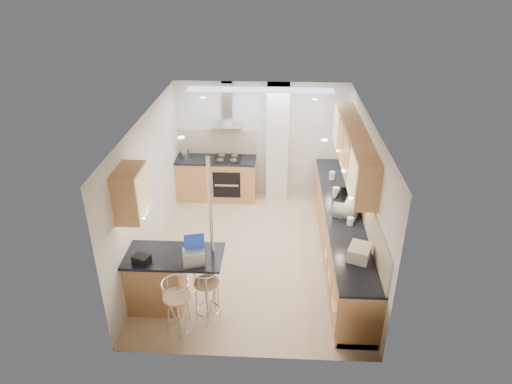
# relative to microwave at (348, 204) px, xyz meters

# --- Properties ---
(ground) EXTENTS (4.80, 4.80, 0.00)m
(ground) POSITION_rel_microwave_xyz_m (-1.55, 0.06, -1.08)
(ground) COLOR tan
(ground) RESTS_ON ground
(room_shell) EXTENTS (3.64, 4.84, 2.51)m
(room_shell) POSITION_rel_microwave_xyz_m (-1.22, 0.43, 0.46)
(room_shell) COLOR white
(room_shell) RESTS_ON ground
(right_counter) EXTENTS (0.63, 4.40, 0.92)m
(right_counter) POSITION_rel_microwave_xyz_m (-0.05, 0.06, -0.62)
(right_counter) COLOR #C17C4D
(right_counter) RESTS_ON ground
(back_counter) EXTENTS (1.70, 0.63, 0.92)m
(back_counter) POSITION_rel_microwave_xyz_m (-2.50, 2.16, -0.62)
(back_counter) COLOR #C17C4D
(back_counter) RESTS_ON ground
(peninsula) EXTENTS (1.47, 0.72, 0.94)m
(peninsula) POSITION_rel_microwave_xyz_m (-2.67, -1.39, -0.60)
(peninsula) COLOR #C17C4D
(peninsula) RESTS_ON ground
(microwave) EXTENTS (0.55, 0.66, 0.31)m
(microwave) POSITION_rel_microwave_xyz_m (0.00, 0.00, 0.00)
(microwave) COLOR white
(microwave) RESTS_ON right_counter
(laptop) EXTENTS (0.34, 0.29, 0.21)m
(laptop) POSITION_rel_microwave_xyz_m (-2.32, -1.57, -0.03)
(laptop) COLOR #93959A
(laptop) RESTS_ON peninsula
(bag) EXTENTS (0.27, 0.24, 0.13)m
(bag) POSITION_rel_microwave_xyz_m (-3.05, -1.61, -0.07)
(bag) COLOR black
(bag) RESTS_ON peninsula
(bar_stool_near) EXTENTS (0.43, 0.43, 0.98)m
(bar_stool_near) POSITION_rel_microwave_xyz_m (-2.48, -2.04, -0.59)
(bar_stool_near) COLOR tan
(bar_stool_near) RESTS_ON ground
(bar_stool_end) EXTENTS (0.51, 0.51, 0.93)m
(bar_stool_end) POSITION_rel_microwave_xyz_m (-2.14, -1.69, -0.61)
(bar_stool_end) COLOR tan
(bar_stool_end) RESTS_ON ground
(jar_a) EXTENTS (0.16, 0.16, 0.18)m
(jar_a) POSITION_rel_microwave_xyz_m (-0.14, 0.56, -0.07)
(jar_a) COLOR beige
(jar_a) RESTS_ON right_counter
(jar_b) EXTENTS (0.12, 0.12, 0.15)m
(jar_b) POSITION_rel_microwave_xyz_m (-0.13, 1.27, -0.08)
(jar_b) COLOR beige
(jar_b) RESTS_ON right_counter
(jar_c) EXTENTS (0.16, 0.16, 0.20)m
(jar_c) POSITION_rel_microwave_xyz_m (0.11, 0.01, -0.06)
(jar_c) COLOR #AFA38C
(jar_c) RESTS_ON right_counter
(jar_d) EXTENTS (0.13, 0.13, 0.13)m
(jar_d) POSITION_rel_microwave_xyz_m (-0.00, -0.39, -0.09)
(jar_d) COLOR white
(jar_d) RESTS_ON right_counter
(bread_bin) EXTENTS (0.40, 0.45, 0.19)m
(bread_bin) POSITION_rel_microwave_xyz_m (0.00, -1.30, -0.06)
(bread_bin) COLOR beige
(bread_bin) RESTS_ON right_counter
(kettle) EXTENTS (0.16, 0.16, 0.20)m
(kettle) POSITION_rel_microwave_xyz_m (-3.14, 2.18, -0.06)
(kettle) COLOR #AEB1B3
(kettle) RESTS_ON back_counter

